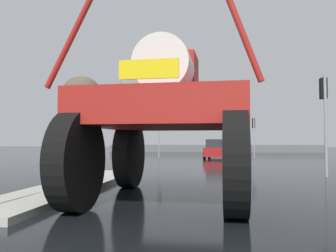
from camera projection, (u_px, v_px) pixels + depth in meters
name	position (u px, v px, depth m)	size (l,w,h in m)	color
ground_plane	(208.00, 165.00, 19.84)	(120.00, 120.00, 0.00)	black
median_island	(74.00, 186.00, 10.14)	(1.61, 8.96, 0.15)	#9E9B93
oversize_sprayer	(169.00, 120.00, 8.41)	(4.28, 5.80, 4.65)	black
sedan_ahead	(217.00, 149.00, 27.65)	(2.23, 4.26, 1.52)	maroon
traffic_signal_near_left	(96.00, 112.00, 15.07)	(0.24, 0.54, 3.67)	gray
traffic_signal_near_right	(324.00, 102.00, 13.71)	(0.24, 0.54, 4.02)	gray
traffic_signal_far_left	(159.00, 122.00, 30.25)	(0.24, 0.55, 4.13)	gray
traffic_signal_far_right	(254.00, 128.00, 29.08)	(0.24, 0.55, 3.41)	gray
streetlight_far_left	(121.00, 103.00, 27.21)	(1.77, 0.24, 7.87)	gray
bare_tree_left	(82.00, 93.00, 22.65)	(2.47, 2.47, 5.64)	#473828
roadside_barrier	(213.00, 149.00, 42.17)	(26.28, 0.24, 0.90)	#59595B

